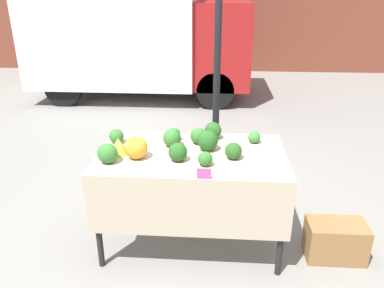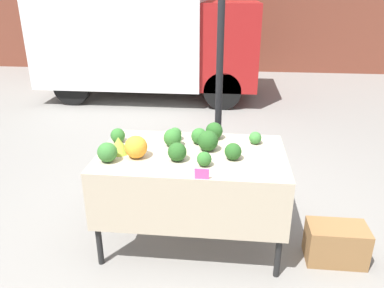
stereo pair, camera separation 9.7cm
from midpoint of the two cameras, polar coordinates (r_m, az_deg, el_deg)
ground_plane at (r=3.67m, az=0.78°, el=-14.16°), size 40.00×40.00×0.00m
tent_pole at (r=3.82m, az=4.92°, el=9.42°), size 0.07×0.07×2.67m
parked_truck at (r=8.33m, az=-7.01°, el=16.77°), size 4.48×2.21×2.61m
market_table at (r=3.21m, az=0.74°, el=-3.65°), size 1.61×0.98×0.89m
orange_cauliflower at (r=3.12m, az=-7.65°, el=-0.45°), size 0.19×0.19×0.19m
romanesco_head at (r=3.24m, az=-10.25°, el=-0.16°), size 0.18×0.18×0.14m
broccoli_head_0 at (r=3.04m, az=-1.36°, el=-1.21°), size 0.16×0.16×0.16m
broccoli_head_1 at (r=3.09m, az=7.17°, el=-1.14°), size 0.14×0.14×0.14m
broccoli_head_2 at (r=3.39m, az=1.92°, el=1.22°), size 0.15×0.15×0.15m
broccoli_head_3 at (r=3.09m, az=-11.90°, el=-1.25°), size 0.16×0.16×0.16m
broccoli_head_4 at (r=3.48m, az=-10.45°, el=1.29°), size 0.13×0.13×0.13m
broccoli_head_5 at (r=3.50m, az=4.20°, el=2.02°), size 0.16×0.16×0.16m
broccoli_head_6 at (r=2.96m, az=2.81°, el=-2.30°), size 0.12×0.12×0.12m
broccoli_head_7 at (r=3.44m, az=10.41°, el=0.92°), size 0.11×0.11×0.11m
broccoli_head_8 at (r=3.24m, az=3.31°, el=0.48°), size 0.18×0.18×0.18m
broccoli_head_9 at (r=3.33m, az=-2.15°, el=0.96°), size 0.16×0.16×0.16m
broccoli_head_10 at (r=3.48m, az=-1.78°, el=1.56°), size 0.12×0.12×0.12m
price_sign at (r=2.77m, az=2.51°, el=-4.58°), size 0.11×0.01×0.08m
produce_crate at (r=3.57m, az=21.84°, el=-13.87°), size 0.50×0.29×0.34m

